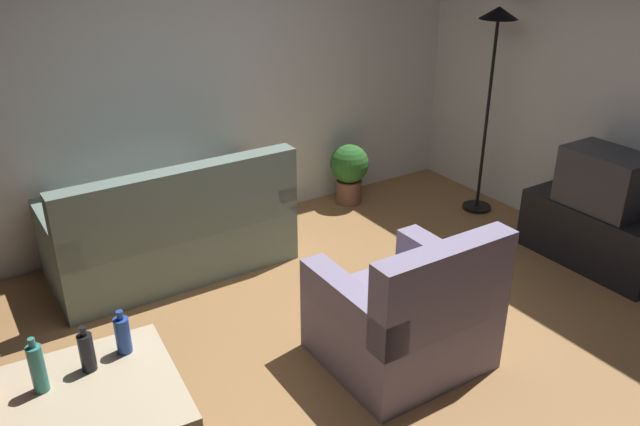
{
  "coord_description": "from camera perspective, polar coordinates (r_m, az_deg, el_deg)",
  "views": [
    {
      "loc": [
        -1.91,
        -2.61,
        2.49
      ],
      "look_at": [
        0.1,
        0.5,
        0.75
      ],
      "focal_mm": 35.85,
      "sensor_mm": 36.0,
      "label": 1
    }
  ],
  "objects": [
    {
      "name": "wall_rear",
      "position": [
        5.3,
        -11.22,
        12.27
      ],
      "size": [
        5.2,
        0.1,
        2.7
      ],
      "primitive_type": "cube",
      "color": "silver",
      "rests_on": "ground_plane"
    },
    {
      "name": "tv_stand",
      "position": [
        5.37,
        23.25,
        -1.82
      ],
      "size": [
        0.44,
        1.1,
        0.48
      ],
      "rotation": [
        0.0,
        0.0,
        1.57
      ],
      "color": "black",
      "rests_on": "ground_plane"
    },
    {
      "name": "bottle_tall",
      "position": [
        2.82,
        -23.91,
        -12.52
      ],
      "size": [
        0.06,
        0.06,
        0.25
      ],
      "color": "teal",
      "rests_on": "desk"
    },
    {
      "name": "potted_plant",
      "position": [
        5.96,
        2.63,
        3.88
      ],
      "size": [
        0.36,
        0.36,
        0.57
      ],
      "color": "brown",
      "rests_on": "ground_plane"
    },
    {
      "name": "torchiere_lamp",
      "position": [
        5.7,
        15.27,
        13.41
      ],
      "size": [
        0.32,
        0.32,
        1.81
      ],
      "color": "black",
      "rests_on": "ground_plane"
    },
    {
      "name": "couch",
      "position": [
        4.93,
        -13.01,
        -1.81
      ],
      "size": [
        1.76,
        0.84,
        0.92
      ],
      "rotation": [
        0.0,
        0.0,
        3.14
      ],
      "color": "slate",
      "rests_on": "ground_plane"
    },
    {
      "name": "bottle_dark",
      "position": [
        2.87,
        -20.1,
        -11.53
      ],
      "size": [
        0.06,
        0.06,
        0.21
      ],
      "color": "black",
      "rests_on": "desk"
    },
    {
      "name": "bottle_blue",
      "position": [
        2.92,
        -17.2,
        -10.32
      ],
      "size": [
        0.07,
        0.07,
        0.21
      ],
      "color": "#2347A3",
      "rests_on": "desk"
    },
    {
      "name": "ground_plane",
      "position": [
        4.09,
        2.7,
        -12.56
      ],
      "size": [
        5.2,
        4.4,
        0.02
      ],
      "primitive_type": "cube",
      "color": "#9E7042"
    },
    {
      "name": "armchair",
      "position": [
        3.87,
        7.74,
        -9.18
      ],
      "size": [
        0.91,
        0.85,
        0.92
      ],
      "rotation": [
        0.0,
        0.0,
        3.13
      ],
      "color": "gray",
      "rests_on": "ground_plane"
    },
    {
      "name": "tv",
      "position": [
        5.2,
        24.12,
        2.72
      ],
      "size": [
        0.41,
        0.6,
        0.44
      ],
      "rotation": [
        0.0,
        0.0,
        1.57
      ],
      "color": "#2D2D33",
      "rests_on": "tv_stand"
    }
  ]
}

